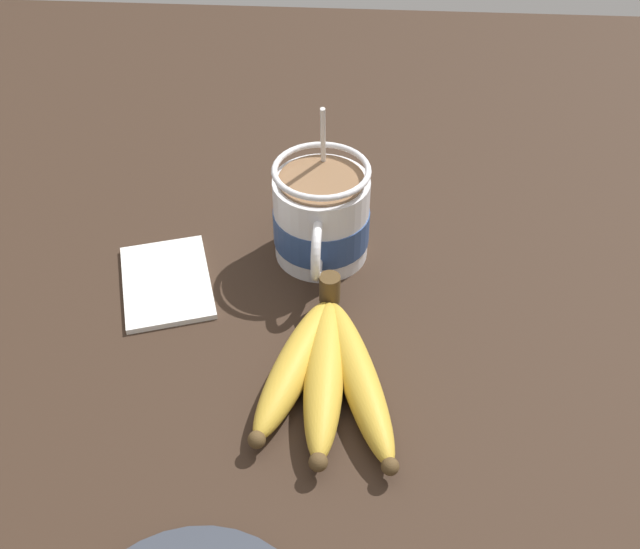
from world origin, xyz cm
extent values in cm
cube|color=#332319|center=(0.00, 0.00, 1.81)|extent=(135.81, 135.81, 3.63)
cylinder|color=silver|center=(-4.44, -0.46, 8.15)|extent=(9.58, 9.58, 9.05)
cylinder|color=navy|center=(-4.44, -0.46, 7.23)|extent=(9.78, 9.78, 3.61)
torus|color=silver|center=(1.35, -0.46, 8.78)|extent=(5.85, 0.90, 5.85)
cylinder|color=#846042|center=(-4.44, -0.46, 12.78)|extent=(8.38, 8.38, 0.40)
torus|color=silver|center=(-4.44, -0.46, 13.94)|extent=(9.58, 9.58, 0.60)
cylinder|color=silver|center=(-7.68, -0.46, 12.34)|extent=(3.62, 0.50, 14.53)
ellipsoid|color=silver|center=(-6.11, -0.46, 5.13)|extent=(3.00, 2.00, 0.80)
cylinder|color=#4C381E|center=(3.81, 1.34, 6.28)|extent=(2.00, 2.00, 3.00)
ellipsoid|color=gold|center=(12.48, -1.20, 5.25)|extent=(16.33, 7.63, 3.24)
sphere|color=#4C381E|center=(20.19, -3.46, 5.25)|extent=(1.46, 1.46, 1.46)
ellipsoid|color=gold|center=(13.37, 1.43, 5.31)|extent=(17.14, 3.52, 3.37)
sphere|color=#4C381E|center=(21.93, 1.50, 5.31)|extent=(1.51, 1.51, 1.51)
ellipsoid|color=gold|center=(13.32, 4.31, 5.20)|extent=(18.04, 8.35, 3.15)
sphere|color=#4C381E|center=(21.87, 6.98, 5.20)|extent=(1.42, 1.42, 1.42)
cube|color=white|center=(1.48, -15.08, 3.93)|extent=(14.13, 11.79, 0.60)
camera|label=1|loc=(51.97, 3.65, 52.64)|focal=40.00mm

